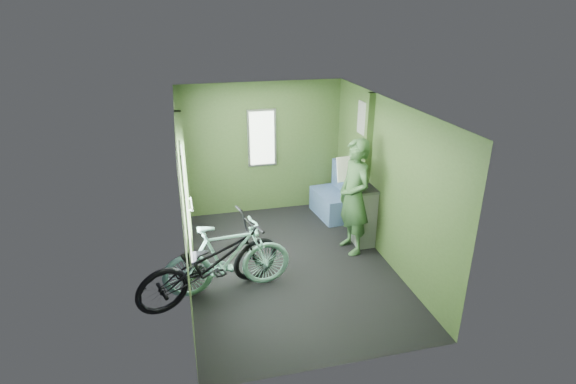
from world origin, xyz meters
name	(u,v)px	position (x,y,z in m)	size (l,w,h in m)	color
room	(286,170)	(-0.04, 0.04, 1.44)	(4.00, 4.02, 2.31)	black
bicycle_black	(214,296)	(-1.12, -0.49, 0.00)	(0.68, 1.94, 1.02)	black
bicycle_mint	(229,291)	(-0.92, -0.41, 0.00)	(0.46, 1.64, 0.99)	#7ABCAD
passenger	(354,197)	(1.02, 0.23, 0.87)	(0.51, 0.71, 1.74)	#33572F
waste_box	(364,216)	(1.26, 0.37, 0.47)	(0.27, 0.38, 0.93)	slate
bench_seat	(333,201)	(1.14, 1.45, 0.27)	(0.58, 0.92, 0.92)	navy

